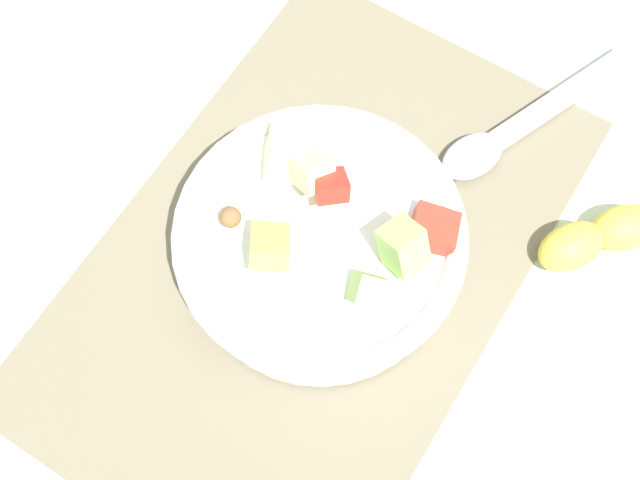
% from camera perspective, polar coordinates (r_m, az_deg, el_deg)
% --- Properties ---
extents(ground_plane, '(2.40, 2.40, 0.00)m').
position_cam_1_polar(ground_plane, '(0.67, -0.56, -1.24)').
color(ground_plane, silver).
extents(placemat, '(0.47, 0.30, 0.01)m').
position_cam_1_polar(placemat, '(0.67, -0.56, -1.15)').
color(placemat, '#756B56').
rests_on(placemat, ground_plane).
extents(salad_bowl, '(0.22, 0.22, 0.10)m').
position_cam_1_polar(salad_bowl, '(0.63, 0.06, -0.21)').
color(salad_bowl, white).
rests_on(salad_bowl, placemat).
extents(serving_spoon, '(0.20, 0.10, 0.01)m').
position_cam_1_polar(serving_spoon, '(0.72, 12.49, 7.02)').
color(serving_spoon, '#B7B7BC').
rests_on(serving_spoon, placemat).
extents(banana_whole, '(0.13, 0.13, 0.04)m').
position_cam_1_polar(banana_whole, '(0.70, 19.80, 0.49)').
color(banana_whole, yellow).
rests_on(banana_whole, ground_plane).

